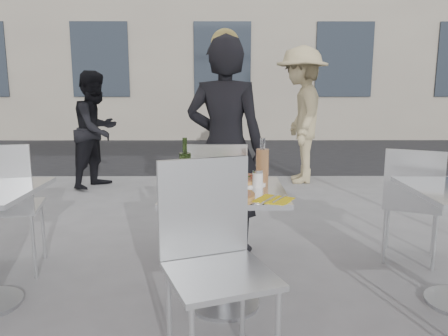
{
  "coord_description": "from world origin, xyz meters",
  "views": [
    {
      "loc": [
        -0.01,
        -2.54,
        1.36
      ],
      "look_at": [
        0.0,
        0.15,
        0.85
      ],
      "focal_mm": 35.0,
      "sensor_mm": 36.0,
      "label": 1
    }
  ],
  "objects_px": {
    "chair_near": "(212,248)",
    "sugar_shaker": "(258,179)",
    "wineglass_red_a": "(233,172)",
    "wineglass_white_b": "(225,168)",
    "pizza_near": "(224,195)",
    "salad_plate": "(221,180)",
    "side_chair_rfar": "(412,196)",
    "wineglass_red_b": "(240,170)",
    "pizza_far": "(241,180)",
    "wineglass_white_a": "(201,170)",
    "napkin_right": "(274,199)",
    "napkin_left": "(183,196)",
    "main_table": "(224,223)",
    "pedestrian_b": "(301,115)",
    "woman_diner": "(225,147)",
    "pedestrian_a": "(96,130)",
    "chair_far": "(217,194)",
    "side_chair_lfar": "(4,199)",
    "wine_bottle": "(185,167)",
    "carafe": "(262,165)"
  },
  "relations": [
    {
      "from": "woman_diner",
      "to": "pedestrian_b",
      "type": "bearing_deg",
      "value": -99.07
    },
    {
      "from": "wineglass_red_a",
      "to": "wineglass_white_b",
      "type": "bearing_deg",
      "value": 109.0
    },
    {
      "from": "chair_near",
      "to": "wine_bottle",
      "type": "height_order",
      "value": "wine_bottle"
    },
    {
      "from": "chair_far",
      "to": "napkin_left",
      "type": "height_order",
      "value": "chair_far"
    },
    {
      "from": "sugar_shaker",
      "to": "woman_diner",
      "type": "bearing_deg",
      "value": 101.95
    },
    {
      "from": "wineglass_white_a",
      "to": "wineglass_white_b",
      "type": "bearing_deg",
      "value": 26.41
    },
    {
      "from": "pizza_near",
      "to": "pedestrian_b",
      "type": "bearing_deg",
      "value": 73.9
    },
    {
      "from": "wineglass_white_a",
      "to": "wineglass_red_b",
      "type": "bearing_deg",
      "value": -1.23
    },
    {
      "from": "woman_diner",
      "to": "pizza_far",
      "type": "bearing_deg",
      "value": 110.38
    },
    {
      "from": "wineglass_white_a",
      "to": "napkin_right",
      "type": "bearing_deg",
      "value": -34.94
    },
    {
      "from": "chair_near",
      "to": "pizza_far",
      "type": "xyz_separation_m",
      "value": [
        0.17,
        0.76,
        0.17
      ]
    },
    {
      "from": "chair_far",
      "to": "napkin_left",
      "type": "distance_m",
      "value": 0.84
    },
    {
      "from": "pedestrian_a",
      "to": "pizza_far",
      "type": "height_order",
      "value": "pedestrian_a"
    },
    {
      "from": "side_chair_rfar",
      "to": "wineglass_red_b",
      "type": "height_order",
      "value": "wineglass_red_b"
    },
    {
      "from": "pedestrian_a",
      "to": "pedestrian_b",
      "type": "xyz_separation_m",
      "value": [
        2.8,
        0.31,
        0.17
      ]
    },
    {
      "from": "carafe",
      "to": "wineglass_red_b",
      "type": "height_order",
      "value": "carafe"
    },
    {
      "from": "side_chair_rfar",
      "to": "woman_diner",
      "type": "distance_m",
      "value": 1.49
    },
    {
      "from": "wineglass_red_b",
      "to": "salad_plate",
      "type": "bearing_deg",
      "value": 155.55
    },
    {
      "from": "salad_plate",
      "to": "wineglass_white_b",
      "type": "bearing_deg",
      "value": 49.81
    },
    {
      "from": "pedestrian_a",
      "to": "pizza_far",
      "type": "relative_size",
      "value": 4.6
    },
    {
      "from": "pizza_near",
      "to": "salad_plate",
      "type": "bearing_deg",
      "value": 93.37
    },
    {
      "from": "pizza_far",
      "to": "salad_plate",
      "type": "relative_size",
      "value": 1.54
    },
    {
      "from": "wineglass_red_b",
      "to": "pedestrian_a",
      "type": "bearing_deg",
      "value": 118.63
    },
    {
      "from": "pizza_near",
      "to": "wineglass_white_a",
      "type": "relative_size",
      "value": 2.19
    },
    {
      "from": "sugar_shaker",
      "to": "napkin_right",
      "type": "relative_size",
      "value": 0.44
    },
    {
      "from": "chair_near",
      "to": "woman_diner",
      "type": "xyz_separation_m",
      "value": [
        0.07,
        1.52,
        0.27
      ]
    },
    {
      "from": "chair_far",
      "to": "side_chair_rfar",
      "type": "xyz_separation_m",
      "value": [
        1.48,
        0.04,
        -0.03
      ]
    },
    {
      "from": "chair_near",
      "to": "salad_plate",
      "type": "relative_size",
      "value": 4.6
    },
    {
      "from": "side_chair_lfar",
      "to": "salad_plate",
      "type": "xyz_separation_m",
      "value": [
        1.53,
        -0.36,
        0.21
      ]
    },
    {
      "from": "sugar_shaker",
      "to": "wineglass_white_b",
      "type": "distance_m",
      "value": 0.21
    },
    {
      "from": "pizza_near",
      "to": "napkin_left",
      "type": "height_order",
      "value": "pizza_near"
    },
    {
      "from": "wine_bottle",
      "to": "napkin_right",
      "type": "xyz_separation_m",
      "value": [
        0.51,
        -0.38,
        -0.11
      ]
    },
    {
      "from": "pizza_far",
      "to": "napkin_right",
      "type": "bearing_deg",
      "value": -70.36
    },
    {
      "from": "chair_near",
      "to": "sugar_shaker",
      "type": "xyz_separation_m",
      "value": [
        0.26,
        0.62,
        0.2
      ]
    },
    {
      "from": "main_table",
      "to": "wineglass_red_b",
      "type": "xyz_separation_m",
      "value": [
        0.09,
        0.03,
        0.32
      ]
    },
    {
      "from": "pedestrian_a",
      "to": "wineglass_white_b",
      "type": "height_order",
      "value": "pedestrian_a"
    },
    {
      "from": "wine_bottle",
      "to": "sugar_shaker",
      "type": "distance_m",
      "value": 0.46
    },
    {
      "from": "salad_plate",
      "to": "wineglass_red_b",
      "type": "relative_size",
      "value": 1.4
    },
    {
      "from": "side_chair_rfar",
      "to": "pedestrian_b",
      "type": "bearing_deg",
      "value": -58.97
    },
    {
      "from": "pedestrian_a",
      "to": "wineglass_white_b",
      "type": "distance_m",
      "value": 3.64
    },
    {
      "from": "main_table",
      "to": "wineglass_white_b",
      "type": "xyz_separation_m",
      "value": [
        0.01,
        0.11,
        0.32
      ]
    },
    {
      "from": "wine_bottle",
      "to": "wineglass_red_b",
      "type": "distance_m",
      "value": 0.35
    },
    {
      "from": "side_chair_rfar",
      "to": "napkin_left",
      "type": "xyz_separation_m",
      "value": [
        -1.67,
        -0.83,
        0.22
      ]
    },
    {
      "from": "wineglass_white_a",
      "to": "pizza_near",
      "type": "bearing_deg",
      "value": -56.96
    },
    {
      "from": "sugar_shaker",
      "to": "napkin_left",
      "type": "bearing_deg",
      "value": -153.21
    },
    {
      "from": "wineglass_red_a",
      "to": "main_table",
      "type": "bearing_deg",
      "value": 153.25
    },
    {
      "from": "chair_far",
      "to": "woman_diner",
      "type": "height_order",
      "value": "woman_diner"
    },
    {
      "from": "pizza_near",
      "to": "wineglass_white_b",
      "type": "distance_m",
      "value": 0.31
    },
    {
      "from": "pizza_near",
      "to": "sugar_shaker",
      "type": "distance_m",
      "value": 0.31
    },
    {
      "from": "side_chair_lfar",
      "to": "wineglass_white_a",
      "type": "distance_m",
      "value": 1.49
    }
  ]
}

